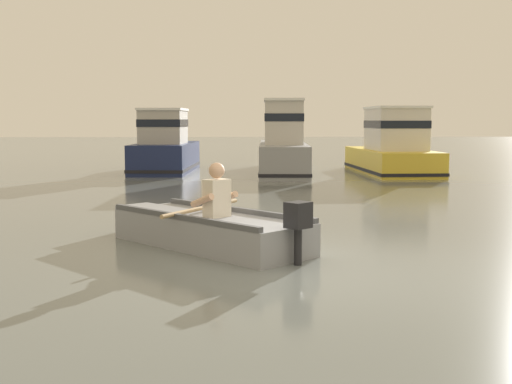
{
  "coord_description": "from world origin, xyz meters",
  "views": [
    {
      "loc": [
        -1.18,
        -7.7,
        1.78
      ],
      "look_at": [
        -0.73,
        3.47,
        0.55
      ],
      "focal_mm": 46.48,
      "sensor_mm": 36.0,
      "label": 1
    }
  ],
  "objects": [
    {
      "name": "rowboat_with_person",
      "position": [
        -1.5,
        1.53,
        0.25
      ],
      "size": [
        2.97,
        3.15,
        1.19
      ],
      "color": "gray",
      "rests_on": "ground"
    },
    {
      "name": "moored_boat_yellow",
      "position": [
        4.24,
        14.02,
        0.8
      ],
      "size": [
        2.22,
        5.39,
        2.2
      ],
      "color": "gold",
      "rests_on": "ground"
    },
    {
      "name": "ground_plane",
      "position": [
        0.0,
        0.0,
        0.0
      ],
      "size": [
        120.0,
        120.0,
        0.0
      ],
      "primitive_type": "plane",
      "color": "slate"
    },
    {
      "name": "moored_boat_navy",
      "position": [
        -3.35,
        14.89,
        0.8
      ],
      "size": [
        2.14,
        4.77,
        2.15
      ],
      "color": "#19234C",
      "rests_on": "ground"
    },
    {
      "name": "moored_boat_grey",
      "position": [
        0.61,
        14.27,
        0.89
      ],
      "size": [
        1.95,
        6.89,
        2.43
      ],
      "color": "gray",
      "rests_on": "ground"
    }
  ]
}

